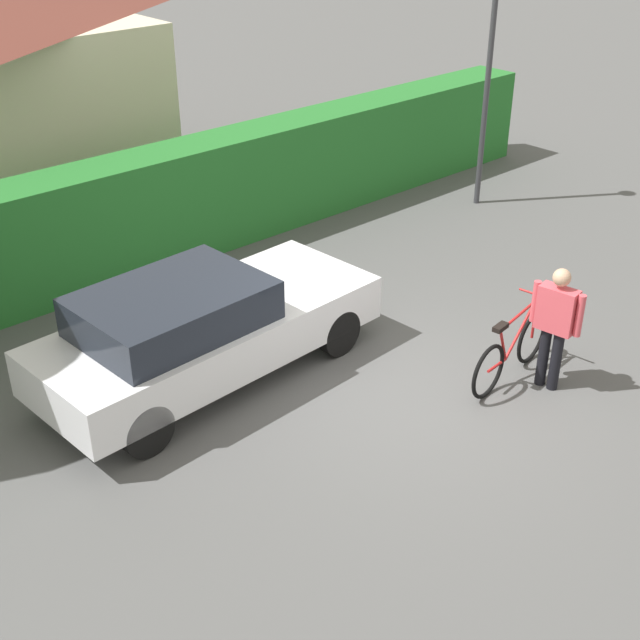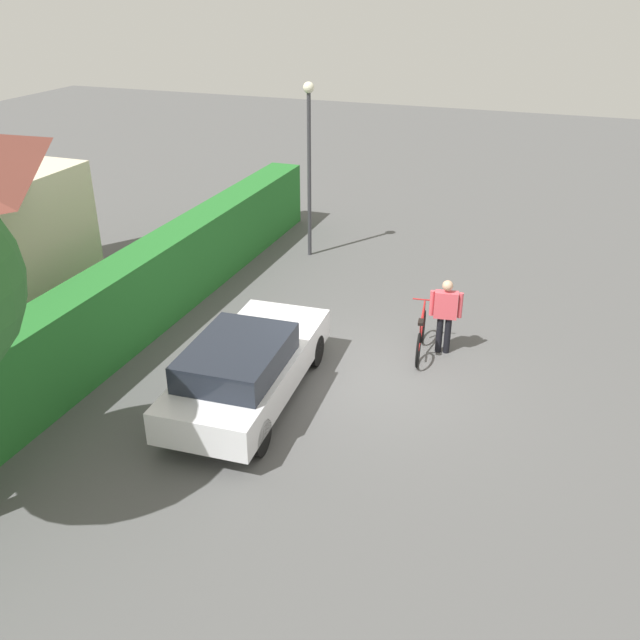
% 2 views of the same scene
% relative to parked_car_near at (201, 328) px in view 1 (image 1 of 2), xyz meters
% --- Properties ---
extents(ground_plane, '(60.00, 60.00, 0.00)m').
position_rel_parked_car_near_xyz_m(ground_plane, '(1.54, -1.87, -0.72)').
color(ground_plane, '#535353').
extents(hedge_row, '(16.55, 0.90, 1.75)m').
position_rel_parked_car_near_xyz_m(hedge_row, '(1.54, 3.30, 0.16)').
color(hedge_row, '#25702A').
rests_on(hedge_row, ground).
extents(parked_car_near, '(4.44, 1.93, 1.36)m').
position_rel_parked_car_near_xyz_m(parked_car_near, '(0.00, 0.00, 0.00)').
color(parked_car_near, silver).
rests_on(parked_car_near, ground).
extents(bicycle, '(1.73, 0.50, 0.96)m').
position_rel_parked_car_near_xyz_m(bicycle, '(2.80, -2.51, -0.33)').
color(bicycle, black).
rests_on(bicycle, ground).
extents(person_rider, '(0.26, 0.64, 1.58)m').
position_rel_parked_car_near_xyz_m(person_rider, '(3.00, -2.92, 0.20)').
color(person_rider, black).
rests_on(person_rider, ground).
extents(street_lamp, '(0.28, 0.28, 4.53)m').
position_rel_parked_car_near_xyz_m(street_lamp, '(7.19, 1.54, 2.18)').
color(street_lamp, '#38383D').
rests_on(street_lamp, ground).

